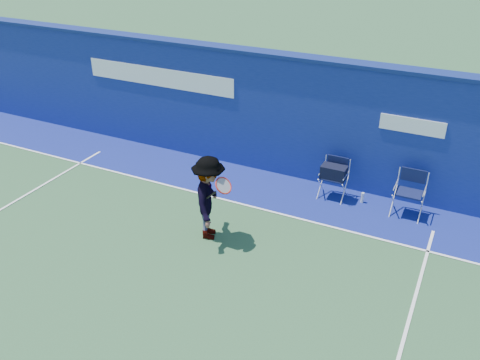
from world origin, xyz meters
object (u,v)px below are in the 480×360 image
at_px(tennis_player, 209,198).
at_px(directors_chair_left, 333,182).
at_px(directors_chair_right, 408,202).
at_px(water_bottle, 362,198).

bearing_deg(tennis_player, directors_chair_left, 55.64).
distance_m(directors_chair_left, directors_chair_right, 1.72).
bearing_deg(tennis_player, water_bottle, 47.26).
bearing_deg(tennis_player, directors_chair_right, 36.87).
height_order(water_bottle, tennis_player, tennis_player).
height_order(directors_chair_right, water_bottle, directors_chair_right).
distance_m(water_bottle, tennis_player, 3.81).
relative_size(directors_chair_left, directors_chair_right, 0.94).
bearing_deg(directors_chair_right, tennis_player, -143.13).
xyz_separation_m(directors_chair_right, water_bottle, (-1.01, 0.08, -0.20)).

